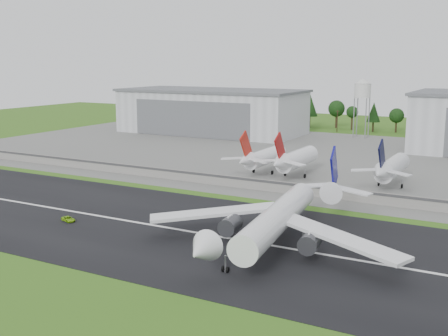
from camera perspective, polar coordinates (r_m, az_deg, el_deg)
The scene contains 14 objects.
ground at distance 122.66m, azimuth -7.67°, elevation -7.40°, with size 600.00×600.00×0.00m, color #335614.
runway at distance 130.41m, azimuth -5.04°, elevation -6.20°, with size 320.00×60.00×0.10m, color black.
runway_centerline at distance 130.39m, azimuth -5.04°, elevation -6.17°, with size 220.00×1.00×0.02m, color white.
apron at distance 227.63m, azimuth 10.56°, elevation 1.04°, with size 320.00×150.00×0.10m, color slate.
blast_fence at distance 167.88m, azimuth 3.53°, elevation -1.67°, with size 240.00×0.61×3.50m.
hangar_west at distance 299.70m, azimuth -1.28°, elevation 5.80°, with size 97.00×44.00×23.20m.
water_tower at distance 288.45m, azimuth 13.91°, elevation 7.86°, with size 8.40×8.40×29.40m.
utility_poles at distance 303.86m, azimuth 15.35°, elevation 3.28°, with size 230.00×3.00×12.00m, color black, non-canonical shape.
treeline at distance 318.36m, azimuth 16.00°, elevation 3.57°, with size 320.00×16.00×22.00m, color black, non-canonical shape.
main_airliner at distance 116.84m, azimuth 5.31°, elevation -5.76°, with size 56.75×59.22×18.17m.
ground_vehicle at distance 140.75m, azimuth -15.54°, elevation -5.01°, with size 1.97×4.27×1.19m, color #85C216.
parked_jet_red_a at distance 190.08m, azimuth 3.80°, elevation 1.09°, with size 7.36×31.29×16.46m.
parked_jet_red_b at distance 185.50m, azimuth 7.09°, elevation 0.86°, with size 7.36×31.29×16.73m.
parked_jet_navy at distance 176.56m, azimuth 16.52°, elevation -0.03°, with size 7.36×31.29×16.69m.
Camera 1 is at (69.91, -93.22, 38.32)m, focal length 45.00 mm.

